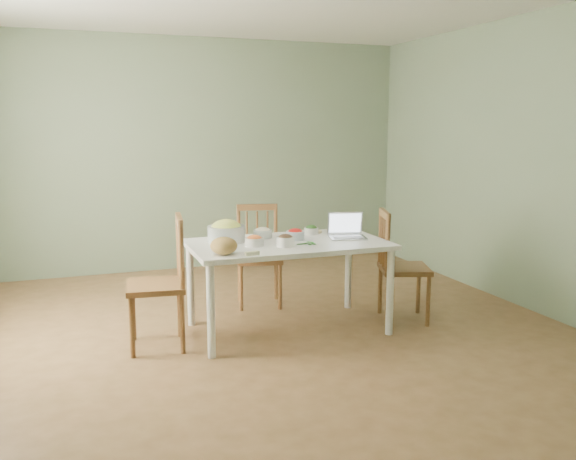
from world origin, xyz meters
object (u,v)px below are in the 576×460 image
object	(u,v)px
chair_right	(404,266)
bowl_squash	(226,231)
bread_boule	(224,246)
chair_left	(155,283)
dining_table	(288,286)
laptop	(348,226)
chair_far	(259,256)

from	to	relation	value
chair_right	bowl_squash	world-z (taller)	chair_right
bowl_squash	bread_boule	bearing A→B (deg)	-106.43
chair_left	bread_boule	bearing A→B (deg)	67.56
dining_table	bowl_squash	bearing A→B (deg)	159.23
chair_left	bread_boule	world-z (taller)	chair_left
dining_table	chair_right	bearing A→B (deg)	-5.28
chair_right	bread_boule	world-z (taller)	chair_right
chair_right	bowl_squash	xyz separation A→B (m)	(-1.52, 0.28, 0.35)
chair_left	laptop	world-z (taller)	chair_left
chair_left	laptop	size ratio (longest dim) A/B	3.38
chair_left	bowl_squash	world-z (taller)	chair_left
laptop	bread_boule	bearing A→B (deg)	-153.05
chair_right	laptop	xyz separation A→B (m)	(-0.52, 0.07, 0.37)
dining_table	bowl_squash	size ratio (longest dim) A/B	5.21
chair_far	laptop	bearing A→B (deg)	-42.41
laptop	chair_far	bearing A→B (deg)	138.96
dining_table	chair_left	distance (m)	1.10
bowl_squash	laptop	distance (m)	1.03
dining_table	bowl_squash	world-z (taller)	bowl_squash
bread_boule	laptop	size ratio (longest dim) A/B	0.67
chair_far	bread_boule	bearing A→B (deg)	-106.86
bread_boule	laptop	bearing A→B (deg)	12.86
chair_far	laptop	xyz separation A→B (m)	(0.55, -0.79, 0.38)
chair_right	laptop	bearing A→B (deg)	101.44
bread_boule	bowl_squash	xyz separation A→B (m)	(0.14, 0.47, 0.02)
chair_far	chair_left	bearing A→B (deg)	-131.19
dining_table	bowl_squash	distance (m)	0.69
bowl_squash	chair_left	bearing A→B (deg)	-161.94
bread_boule	bowl_squash	bearing A→B (deg)	73.57
dining_table	chair_left	bearing A→B (deg)	-178.93
dining_table	chair_far	xyz separation A→B (m)	(-0.02, 0.76, 0.10)
dining_table	chair_left	size ratio (longest dim) A/B	1.57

